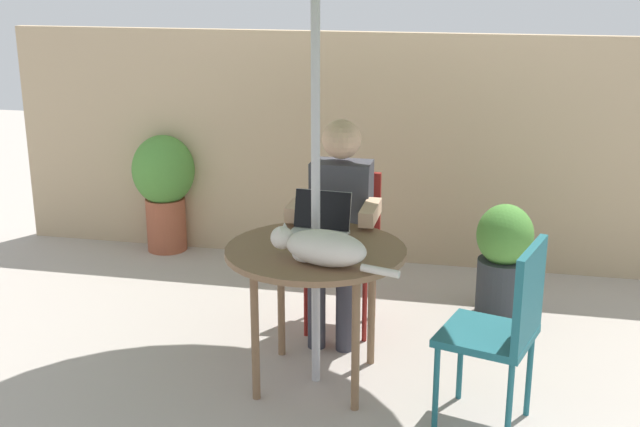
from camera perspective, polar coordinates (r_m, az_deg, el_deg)
ground_plane at (r=4.41m, az=-0.28°, el=-11.32°), size 14.00×14.00×0.00m
fence_back at (r=5.88m, az=3.69°, el=4.40°), size 5.36×0.08×1.63m
patio_table at (r=4.14m, az=-0.29°, el=-3.32°), size 0.90×0.90×0.73m
chair_occupied at (r=4.89m, az=1.65°, el=-1.56°), size 0.40×0.40×0.91m
chair_empty at (r=3.85m, az=12.62°, el=-7.23°), size 0.49×0.49×0.91m
person_seated at (r=4.69m, az=1.31°, el=-0.21°), size 0.48×0.48×1.25m
laptop at (r=4.31m, az=-0.03°, el=-0.61°), size 0.32×0.28×0.21m
cat at (r=3.87m, az=0.06°, el=-2.36°), size 0.64×0.27×0.17m
potted_plant_near_fence at (r=5.15m, az=12.47°, el=-2.99°), size 0.34×0.34×0.70m
potted_plant_by_chair at (r=6.24m, az=-10.64°, el=2.06°), size 0.46×0.46×0.87m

